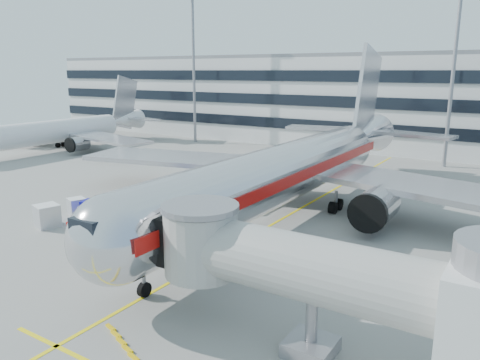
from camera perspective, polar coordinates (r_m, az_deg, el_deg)
The scene contains 15 objects.
ground at distance 34.28m, azimuth -2.17°, elevation -8.84°, with size 180.00×180.00×0.00m, color gray.
lead_in_line at distance 42.39m, azimuth 5.54°, elevation -4.51°, with size 0.25×70.00×0.01m, color yellow.
stop_bar at distance 25.30m, azimuth -21.48°, elevation -18.35°, with size 6.00×0.25×0.01m, color yellow.
main_jet at distance 42.82m, azimuth 6.72°, elevation 1.49°, with size 50.95×48.70×16.06m.
jet_bridge at distance 21.07m, azimuth 13.21°, elevation -12.42°, with size 17.80×4.50×7.00m.
terminal at distance 86.13m, azimuth 20.51°, elevation 9.02°, with size 150.00×24.25×15.60m.
light_mast_west at distance 86.39m, azimuth -5.68°, elevation 14.48°, with size 2.40×1.20×25.45m.
light_mast_centre at distance 68.88m, azimuth 24.74°, elevation 13.72°, with size 2.40×1.20×25.45m.
second_jet at distance 83.03m, azimuth -21.13°, elevation 5.63°, with size 38.21×36.52×12.04m.
belt_loader at distance 41.30m, azimuth -7.03°, elevation -4.09°, with size 4.84×1.77×2.32m.
baggage_tug at distance 42.72m, azimuth -17.43°, elevation -3.79°, with size 2.83×2.22×1.89m.
cargo_container_left at distance 45.45m, azimuth -19.28°, elevation -3.01°, with size 1.80×1.80×1.49m.
cargo_container_right at distance 42.36m, azimuth -17.93°, elevation -4.10°, with size 1.67×1.67×1.45m.
cargo_container_front at distance 42.66m, azimuth -22.45°, elevation -4.04°, with size 2.21×2.21×1.89m.
ramp_worker at distance 36.84m, azimuth -14.45°, elevation -6.22°, with size 0.64×0.42×1.75m, color #D2FF1A.
Camera 1 is at (18.12, -26.11, 12.87)m, focal length 35.00 mm.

